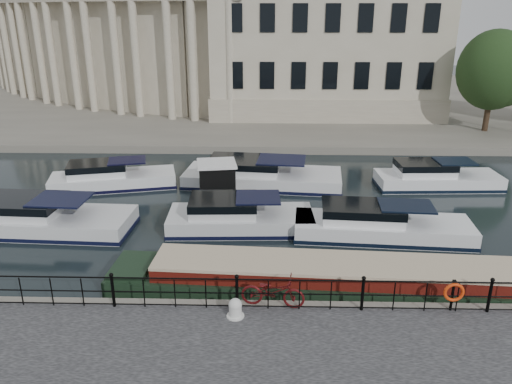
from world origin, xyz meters
TOP-DOWN VIEW (x-y plane):
  - ground_plane at (0.00, 0.00)m, footprint 160.00×160.00m
  - far_bank at (0.00, 39.00)m, footprint 120.00×42.00m
  - railing at (0.00, -2.25)m, footprint 24.14×0.14m
  - civic_building at (-1.00, 34.71)m, footprint 53.55×31.84m
  - bicycle at (1.15, -2.10)m, footprint 2.15×0.98m
  - mooring_bollard at (-0.03, -2.73)m, footprint 0.56×0.56m
  - life_ring_post at (6.86, -2.25)m, footprint 0.66×0.18m
  - narrowboat at (3.68, -0.30)m, footprint 17.10×3.25m
  - harbour_hut at (-1.76, 8.92)m, footprint 3.08×2.70m
  - cabin_cruisers at (-0.59, 8.10)m, footprint 27.88×10.72m

SIDE VIEW (x-z plane):
  - ground_plane at x=0.00m, z-range 0.00..0.00m
  - far_bank at x=0.00m, z-range 0.00..0.55m
  - narrowboat at x=3.68m, z-range -0.44..1.17m
  - cabin_cruisers at x=-0.59m, z-range -0.63..1.36m
  - mooring_bollard at x=-0.03m, z-range 0.53..1.16m
  - harbour_hut at x=-1.76m, z-range -0.13..2.04m
  - bicycle at x=1.15m, z-range 0.55..1.64m
  - railing at x=0.00m, z-range 0.59..1.81m
  - life_ring_post at x=6.86m, z-range 0.69..1.77m
  - civic_building at x=-1.00m, z-range -1.39..15.46m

